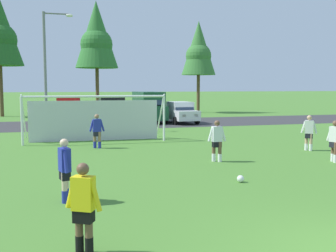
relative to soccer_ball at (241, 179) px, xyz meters
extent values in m
plane|color=#477A2D|center=(-0.42, 9.39, -0.11)|extent=(400.00, 400.00, 0.00)
cube|color=#333335|center=(-0.42, 20.54, -0.11)|extent=(52.00, 8.40, 0.01)
sphere|color=white|center=(0.00, 0.00, 0.00)|extent=(0.22, 0.22, 0.22)
sphere|color=black|center=(0.00, 0.00, 0.00)|extent=(0.08, 0.08, 0.08)
sphere|color=red|center=(0.06, 0.00, 0.00)|extent=(0.07, 0.07, 0.07)
cylinder|color=white|center=(0.18, 9.85, 1.11)|extent=(0.12, 0.12, 2.44)
cylinder|color=white|center=(-7.14, 10.05, 1.11)|extent=(0.12, 0.12, 2.44)
cylinder|color=white|center=(-3.48, 9.95, 2.33)|extent=(7.32, 0.32, 0.12)
cylinder|color=white|center=(0.20, 10.75, 1.23)|extent=(0.14, 1.95, 2.46)
cylinder|color=white|center=(-7.12, 10.95, 1.23)|extent=(0.14, 1.95, 2.46)
cube|color=silver|center=(-3.45, 10.95, 0.99)|extent=(6.95, 0.23, 2.20)
cylinder|color=brown|center=(-5.10, -4.06, 0.29)|extent=(0.14, 0.14, 0.80)
cylinder|color=brown|center=(-4.94, -4.19, 0.29)|extent=(0.14, 0.14, 0.80)
cylinder|color=black|center=(-5.10, -4.06, 0.05)|extent=(0.15, 0.15, 0.32)
cylinder|color=black|center=(-4.94, -4.19, 0.05)|extent=(0.15, 0.15, 0.32)
cube|color=black|center=(-5.02, -4.13, 0.61)|extent=(0.40, 0.36, 0.28)
cube|color=yellow|center=(-5.02, -4.13, 0.99)|extent=(0.45, 0.39, 0.60)
sphere|color=brown|center=(-5.02, -4.13, 1.42)|extent=(0.22, 0.22, 0.22)
cylinder|color=yellow|center=(-5.22, -3.97, 0.97)|extent=(0.24, 0.19, 0.55)
cylinder|color=yellow|center=(-4.82, -4.28, 0.97)|extent=(0.24, 0.19, 0.55)
cylinder|color=brown|center=(0.70, 3.31, 0.29)|extent=(0.14, 0.14, 0.80)
cylinder|color=brown|center=(0.51, 3.46, 0.29)|extent=(0.14, 0.14, 0.80)
cylinder|color=white|center=(0.70, 3.31, 0.05)|extent=(0.15, 0.15, 0.32)
cylinder|color=white|center=(0.51, 3.46, 0.05)|extent=(0.15, 0.15, 0.32)
cube|color=black|center=(0.60, 3.39, 0.61)|extent=(0.34, 0.23, 0.28)
cube|color=white|center=(0.60, 3.39, 0.99)|extent=(0.38, 0.25, 0.60)
sphere|color=brown|center=(0.60, 3.39, 1.42)|extent=(0.22, 0.22, 0.22)
cylinder|color=white|center=(0.85, 3.34, 0.97)|extent=(0.23, 0.09, 0.55)
cylinder|color=white|center=(0.36, 3.43, 0.97)|extent=(0.23, 0.09, 0.55)
cylinder|color=#936B4C|center=(-3.50, 8.11, 0.29)|extent=(0.14, 0.14, 0.80)
cylinder|color=#936B4C|center=(-3.71, 8.22, 0.29)|extent=(0.14, 0.14, 0.80)
cylinder|color=#232D99|center=(-3.50, 8.11, 0.05)|extent=(0.15, 0.15, 0.32)
cylinder|color=#232D99|center=(-3.71, 8.22, 0.05)|extent=(0.15, 0.15, 0.32)
cube|color=black|center=(-3.61, 8.16, 0.61)|extent=(0.36, 0.26, 0.28)
cube|color=#232D99|center=(-3.61, 8.16, 0.99)|extent=(0.40, 0.28, 0.60)
sphere|color=#936B4C|center=(-3.61, 8.16, 1.42)|extent=(0.22, 0.22, 0.22)
cylinder|color=#232D99|center=(-3.36, 8.15, 0.97)|extent=(0.24, 0.11, 0.55)
cylinder|color=#232D99|center=(-3.86, 8.18, 0.97)|extent=(0.24, 0.11, 0.55)
cylinder|color=beige|center=(-5.26, -0.61, 0.29)|extent=(0.14, 0.14, 0.80)
cylinder|color=beige|center=(-5.30, -0.83, 0.29)|extent=(0.14, 0.14, 0.80)
cylinder|color=#232D99|center=(-5.26, -0.61, 0.05)|extent=(0.15, 0.15, 0.32)
cylinder|color=#232D99|center=(-5.30, -0.83, 0.05)|extent=(0.15, 0.15, 0.32)
cube|color=black|center=(-5.28, -0.72, 0.61)|extent=(0.30, 0.38, 0.28)
cube|color=#232D99|center=(-5.28, -0.72, 0.99)|extent=(0.33, 0.43, 0.60)
sphere|color=beige|center=(-5.28, -0.72, 1.42)|extent=(0.22, 0.22, 0.22)
cylinder|color=#232D99|center=(-5.30, -0.47, 0.97)|extent=(0.14, 0.24, 0.55)
cylinder|color=#232D99|center=(-5.25, -0.97, 0.97)|extent=(0.14, 0.24, 0.55)
cylinder|color=tan|center=(5.82, 4.70, 0.29)|extent=(0.14, 0.14, 0.80)
cylinder|color=tan|center=(5.70, 4.89, 0.29)|extent=(0.14, 0.14, 0.80)
cylinder|color=white|center=(5.82, 4.70, 0.05)|extent=(0.15, 0.15, 0.32)
cylinder|color=white|center=(5.70, 4.89, 0.05)|extent=(0.15, 0.15, 0.32)
cube|color=black|center=(5.76, 4.80, 0.61)|extent=(0.40, 0.37, 0.28)
cube|color=silver|center=(5.76, 4.80, 0.99)|extent=(0.45, 0.41, 0.60)
sphere|color=tan|center=(5.76, 4.80, 1.42)|extent=(0.22, 0.22, 0.22)
cylinder|color=silver|center=(5.94, 4.62, 0.97)|extent=(0.24, 0.20, 0.55)
cylinder|color=silver|center=(5.58, 4.97, 0.97)|extent=(0.24, 0.20, 0.55)
cylinder|color=brown|center=(4.98, 1.94, 0.29)|extent=(0.14, 0.14, 0.80)
cylinder|color=brown|center=(5.05, 2.19, 0.29)|extent=(0.14, 0.14, 0.80)
cylinder|color=white|center=(4.98, 1.94, 0.05)|extent=(0.15, 0.15, 0.32)
cylinder|color=white|center=(5.05, 2.19, 0.05)|extent=(0.15, 0.15, 0.32)
cube|color=black|center=(5.01, 2.07, 0.61)|extent=(0.34, 0.40, 0.28)
cube|color=silver|center=(5.01, 2.07, 0.99)|extent=(0.38, 0.45, 0.60)
sphere|color=brown|center=(5.01, 2.07, 1.42)|extent=(0.22, 0.22, 0.22)
cylinder|color=silver|center=(4.95, 2.31, 0.97)|extent=(0.18, 0.25, 0.55)
cube|color=red|center=(-4.56, 21.67, 0.71)|extent=(1.99, 4.63, 1.00)
cube|color=red|center=(-4.56, 21.87, 1.63)|extent=(1.80, 3.03, 0.84)
cube|color=#28384C|center=(-4.59, 20.45, 1.61)|extent=(1.62, 0.41, 0.71)
cube|color=#28384C|center=(-3.68, 21.86, 1.63)|extent=(0.09, 2.55, 0.59)
cube|color=white|center=(-4.08, 19.40, 0.76)|extent=(0.28, 0.09, 0.20)
cube|color=white|center=(-5.13, 19.42, 0.76)|extent=(0.28, 0.09, 0.20)
cube|color=#B21414|center=(-4.00, 23.92, 0.76)|extent=(0.28, 0.09, 0.20)
cube|color=#B21414|center=(-5.04, 23.94, 0.76)|extent=(0.28, 0.09, 0.20)
cylinder|color=black|center=(-3.64, 20.23, 0.21)|extent=(0.25, 0.64, 0.64)
cylinder|color=black|center=(-5.54, 20.26, 0.21)|extent=(0.25, 0.64, 0.64)
cylinder|color=black|center=(-3.59, 23.08, 0.21)|extent=(0.25, 0.64, 0.64)
cylinder|color=black|center=(-5.49, 23.12, 0.21)|extent=(0.25, 0.64, 0.64)
cube|color=black|center=(-1.37, 19.57, 0.71)|extent=(2.11, 4.68, 1.00)
cube|color=black|center=(-1.36, 19.77, 1.63)|extent=(1.89, 3.08, 0.84)
cube|color=#28384C|center=(-1.43, 18.36, 1.61)|extent=(1.63, 0.45, 0.71)
cube|color=#28384C|center=(-0.48, 19.73, 1.63)|extent=(0.16, 2.55, 0.59)
cube|color=white|center=(-0.96, 17.29, 0.76)|extent=(0.28, 0.09, 0.20)
cube|color=white|center=(-2.00, 17.34, 0.76)|extent=(0.28, 0.09, 0.20)
cube|color=#B21414|center=(-0.75, 21.81, 0.76)|extent=(0.28, 0.09, 0.20)
cube|color=#B21414|center=(-1.79, 21.86, 0.76)|extent=(0.28, 0.09, 0.20)
cylinder|color=black|center=(-0.49, 18.11, 0.21)|extent=(0.27, 0.65, 0.64)
cylinder|color=black|center=(-2.39, 18.19, 0.21)|extent=(0.27, 0.65, 0.64)
cylinder|color=black|center=(-0.36, 20.95, 0.21)|extent=(0.27, 0.65, 0.64)
cylinder|color=black|center=(-2.26, 21.04, 0.21)|extent=(0.27, 0.65, 0.64)
cube|color=#194C2D|center=(1.87, 21.03, 0.76)|extent=(2.12, 4.86, 1.10)
cube|color=#194C2D|center=(1.86, 21.23, 1.86)|extent=(1.94, 4.16, 1.10)
cube|color=#28384C|center=(1.93, 19.26, 1.84)|extent=(1.68, 0.52, 0.91)
cube|color=#28384C|center=(2.77, 21.26, 1.86)|extent=(0.16, 3.48, 0.77)
cube|color=white|center=(2.49, 18.69, 0.81)|extent=(0.28, 0.09, 0.20)
cube|color=white|center=(1.41, 18.65, 0.81)|extent=(0.28, 0.09, 0.20)
cube|color=#B21414|center=(2.32, 23.40, 0.81)|extent=(0.28, 0.09, 0.20)
cube|color=#B21414|center=(1.24, 23.37, 0.81)|extent=(0.28, 0.09, 0.20)
cylinder|color=black|center=(2.90, 19.57, 0.21)|extent=(0.26, 0.65, 0.64)
cylinder|color=black|center=(0.94, 19.50, 0.21)|extent=(0.26, 0.65, 0.64)
cylinder|color=black|center=(2.79, 22.55, 0.21)|extent=(0.26, 0.65, 0.64)
cylinder|color=black|center=(0.83, 22.48, 0.21)|extent=(0.26, 0.65, 0.64)
cube|color=silver|center=(4.20, 19.71, 0.59)|extent=(2.02, 4.29, 0.76)
cube|color=silver|center=(4.19, 19.86, 1.29)|extent=(1.77, 2.19, 0.64)
cube|color=#28384C|center=(4.25, 18.89, 1.27)|extent=(1.54, 0.40, 0.55)
cube|color=#28384C|center=(5.03, 19.90, 1.29)|extent=(0.14, 1.78, 0.45)
cube|color=white|center=(4.81, 17.68, 0.64)|extent=(0.28, 0.09, 0.20)
cube|color=white|center=(3.82, 17.62, 0.64)|extent=(0.28, 0.09, 0.20)
cube|color=#B21414|center=(4.59, 21.79, 0.64)|extent=(0.28, 0.09, 0.20)
cube|color=#B21414|center=(3.60, 21.74, 0.64)|extent=(0.28, 0.09, 0.20)
cylinder|color=black|center=(5.17, 18.45, 0.21)|extent=(0.27, 0.65, 0.64)
cylinder|color=black|center=(3.37, 18.36, 0.21)|extent=(0.27, 0.65, 0.64)
cylinder|color=black|center=(5.03, 21.05, 0.21)|extent=(0.27, 0.65, 0.64)
cylinder|color=black|center=(3.23, 20.96, 0.21)|extent=(0.27, 0.65, 0.64)
cylinder|color=brown|center=(-10.67, 31.25, 2.39)|extent=(0.36, 0.36, 5.00)
cylinder|color=brown|center=(-1.34, 30.97, 2.32)|extent=(0.36, 0.36, 4.86)
cone|color=#2D702D|center=(-1.34, 30.97, 8.15)|extent=(4.38, 4.38, 6.81)
sphere|color=#2D702D|center=(-1.34, 30.97, 7.13)|extent=(3.28, 3.28, 3.28)
cylinder|color=brown|center=(10.05, 31.74, 2.02)|extent=(0.36, 0.36, 4.26)
cone|color=#387533|center=(10.05, 31.74, 7.14)|extent=(3.84, 3.84, 5.97)
sphere|color=#387533|center=(10.05, 31.74, 6.24)|extent=(2.88, 2.88, 2.88)
cylinder|color=slate|center=(-6.11, 16.15, 3.75)|extent=(0.18, 0.18, 7.73)
cylinder|color=slate|center=(-6.11, 16.15, 0.04)|extent=(0.32, 0.32, 0.30)
cylinder|color=slate|center=(-5.31, 16.15, 7.52)|extent=(1.60, 0.10, 0.10)
ellipsoid|color=white|center=(-4.51, 16.15, 7.44)|extent=(0.48, 0.28, 0.20)
camera|label=1|loc=(-5.43, -11.11, 2.85)|focal=42.76mm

